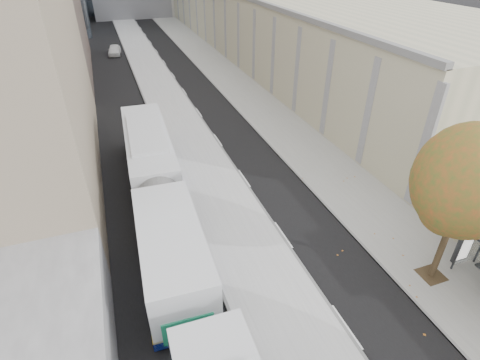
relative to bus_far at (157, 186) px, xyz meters
name	(u,v)px	position (x,y,z in m)	size (l,w,h in m)	color
bus_platform	(177,119)	(3.60, 12.62, -1.60)	(4.25, 150.00, 0.15)	#B2B2B2
sidewalk	(261,108)	(11.60, 12.62, -1.63)	(4.75, 150.00, 0.08)	gray
building_tan	(258,10)	(22.97, 41.62, 2.33)	(18.00, 92.00, 8.00)	#A5A384
tree_c	(467,182)	(11.07, -9.38, 3.58)	(4.20, 4.20, 7.28)	black
bus_far	(157,186)	(0.00, 0.00, 0.00)	(3.40, 18.44, 3.06)	silver
distant_car	(114,50)	(0.12, 37.56, -1.01)	(1.55, 3.86, 1.31)	white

